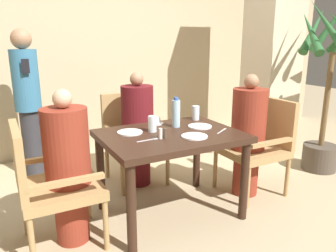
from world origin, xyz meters
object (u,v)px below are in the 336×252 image
(diner_in_far_chair, at_px, (138,128))
(chair_right_side, at_px, (259,142))
(diner_in_left_chair, at_px, (68,166))
(teacup_with_saucer, at_px, (156,121))
(chair_far_side, at_px, (133,134))
(glass_tall_mid, at_px, (152,124))
(standing_host, at_px, (28,100))
(plate_main_right, at_px, (200,126))
(diner_in_right_chair, at_px, (248,134))
(plate_main_left, at_px, (130,132))
(glass_tall_near, at_px, (196,113))
(water_bottle, at_px, (176,113))
(chair_left_side, at_px, (48,181))
(plate_dessert_center, at_px, (194,136))
(potted_palm, at_px, (327,95))

(diner_in_far_chair, xyz_separation_m, chair_right_side, (0.97, -0.69, -0.09))
(diner_in_left_chair, xyz_separation_m, teacup_with_saucer, (0.86, 0.33, 0.16))
(chair_far_side, relative_size, glass_tall_mid, 6.88)
(teacup_with_saucer, bearing_deg, standing_host, 131.35)
(plate_main_right, bearing_deg, diner_in_right_chair, -5.26)
(plate_main_left, distance_m, glass_tall_near, 0.74)
(chair_right_side, relative_size, teacup_with_saucer, 6.69)
(plate_main_right, relative_size, teacup_with_saucer, 1.51)
(chair_far_side, height_order, diner_in_far_chair, diner_in_far_chair)
(diner_in_left_chair, bearing_deg, diner_in_far_chair, 39.83)
(diner_in_left_chair, distance_m, standing_host, 1.45)
(chair_far_side, bearing_deg, glass_tall_near, -51.69)
(chair_far_side, relative_size, teacup_with_saucer, 6.69)
(teacup_with_saucer, relative_size, water_bottle, 0.52)
(standing_host, height_order, teacup_with_saucer, standing_host)
(chair_far_side, height_order, standing_host, standing_host)
(diner_in_left_chair, distance_m, plate_main_right, 1.16)
(glass_tall_near, height_order, glass_tall_mid, same)
(chair_far_side, bearing_deg, standing_host, 148.00)
(glass_tall_near, bearing_deg, plate_main_right, -114.51)
(diner_in_left_chair, height_order, glass_tall_near, diner_in_left_chair)
(chair_left_side, height_order, glass_tall_mid, chair_left_side)
(plate_main_right, bearing_deg, chair_left_side, -177.91)
(diner_in_right_chair, relative_size, plate_main_right, 5.64)
(teacup_with_saucer, distance_m, glass_tall_mid, 0.26)
(diner_in_far_chair, bearing_deg, chair_right_side, -35.41)
(plate_main_left, bearing_deg, chair_right_side, -7.13)
(glass_tall_near, bearing_deg, water_bottle, -154.17)
(standing_host, xyz_separation_m, plate_main_left, (0.64, -1.26, -0.12))
(plate_dessert_center, bearing_deg, plate_main_right, 48.95)
(chair_right_side, height_order, plate_main_right, chair_right_side)
(diner_in_far_chair, relative_size, teacup_with_saucer, 8.47)
(diner_in_far_chair, bearing_deg, glass_tall_mid, -100.81)
(chair_left_side, bearing_deg, potted_palm, 1.25)
(plate_main_left, xyz_separation_m, teacup_with_saucer, (0.32, 0.17, 0.02))
(standing_host, relative_size, water_bottle, 5.99)
(diner_in_far_chair, height_order, teacup_with_saucer, diner_in_far_chair)
(chair_far_side, height_order, plate_dessert_center, chair_far_side)
(chair_left_side, relative_size, water_bottle, 3.49)
(chair_far_side, xyz_separation_m, teacup_with_saucer, (0.03, -0.51, 0.24))
(chair_far_side, bearing_deg, potted_palm, -21.21)
(chair_far_side, bearing_deg, diner_in_left_chair, -134.78)
(water_bottle, bearing_deg, chair_far_side, 101.24)
(glass_tall_near, distance_m, glass_tall_mid, 0.57)
(diner_in_left_chair, height_order, teacup_with_saucer, diner_in_left_chair)
(plate_main_left, relative_size, teacup_with_saucer, 1.51)
(water_bottle, relative_size, glass_tall_near, 1.97)
(chair_left_side, xyz_separation_m, chair_far_side, (0.97, 0.84, 0.00))
(potted_palm, bearing_deg, plate_dessert_center, -172.37)
(chair_right_side, distance_m, water_bottle, 0.92)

